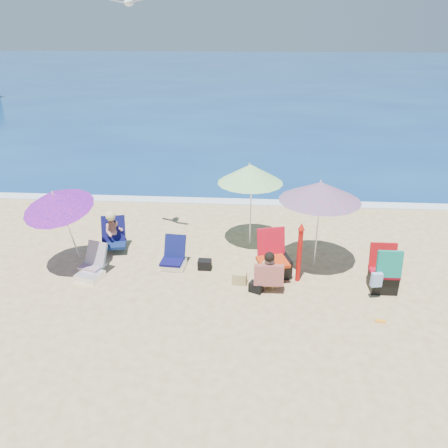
# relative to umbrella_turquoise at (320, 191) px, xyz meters

# --- Properties ---
(ground) EXTENTS (120.00, 120.00, 0.00)m
(ground) POSITION_rel_umbrella_turquoise_xyz_m (-1.77, -1.29, -1.81)
(ground) COLOR #D8BC84
(ground) RESTS_ON ground
(sea) EXTENTS (120.00, 80.00, 0.12)m
(sea) POSITION_rel_umbrella_turquoise_xyz_m (-1.77, 43.71, -1.86)
(sea) COLOR navy
(sea) RESTS_ON ground
(foam) EXTENTS (120.00, 0.50, 0.04)m
(foam) POSITION_rel_umbrella_turquoise_xyz_m (-1.77, 3.81, -1.79)
(foam) COLOR white
(foam) RESTS_ON ground
(umbrella_turquoise) EXTENTS (2.11, 2.11, 2.06)m
(umbrella_turquoise) POSITION_rel_umbrella_turquoise_xyz_m (0.00, 0.00, 0.00)
(umbrella_turquoise) COLOR white
(umbrella_turquoise) RESTS_ON ground
(umbrella_striped) EXTENTS (1.85, 1.85, 2.11)m
(umbrella_striped) POSITION_rel_umbrella_turquoise_xyz_m (-1.53, 1.02, 0.04)
(umbrella_striped) COLOR white
(umbrella_striped) RESTS_ON ground
(umbrella_blue) EXTENTS (1.90, 1.94, 2.07)m
(umbrella_blue) POSITION_rel_umbrella_turquoise_xyz_m (-5.64, -0.61, -0.11)
(umbrella_blue) COLOR white
(umbrella_blue) RESTS_ON ground
(furled_umbrella) EXTENTS (0.15, 0.15, 1.37)m
(furled_umbrella) POSITION_rel_umbrella_turquoise_xyz_m (-0.43, -0.73, -1.06)
(furled_umbrella) COLOR #B9100D
(furled_umbrella) RESTS_ON ground
(chair_navy) EXTENTS (0.57, 0.67, 0.70)m
(chair_navy) POSITION_rel_umbrella_turquoise_xyz_m (-3.22, -0.31, -1.62)
(chair_navy) COLOR #0C0C45
(chair_navy) RESTS_ON ground
(chair_rainbow) EXTENTS (0.66, 0.87, 0.70)m
(chair_rainbow) POSITION_rel_umbrella_turquoise_xyz_m (-4.95, -0.86, -1.62)
(chair_rainbow) COLOR #E67951
(chair_rainbow) RESTS_ON ground
(camp_chair_left) EXTENTS (0.81, 0.92, 1.08)m
(camp_chair_left) POSITION_rel_umbrella_turquoise_xyz_m (-0.93, -0.55, -1.49)
(camp_chair_left) COLOR #BA310D
(camp_chair_left) RESTS_ON ground
(camp_chair_right) EXTENTS (0.63, 0.73, 1.02)m
(camp_chair_right) POSITION_rel_umbrella_turquoise_xyz_m (1.30, -1.00, -1.44)
(camp_chair_right) COLOR #A20B22
(camp_chair_right) RESTS_ON ground
(person_center) EXTENTS (0.61, 0.51, 0.89)m
(person_center) POSITION_rel_umbrella_turquoise_xyz_m (-1.08, -1.15, -1.38)
(person_center) COLOR tan
(person_center) RESTS_ON ground
(person_left) EXTENTS (0.71, 0.78, 1.05)m
(person_left) POSITION_rel_umbrella_turquoise_xyz_m (-4.83, 0.44, -1.33)
(person_left) COLOR tan
(person_left) RESTS_ON ground
(bag_black_a) EXTENTS (0.31, 0.23, 0.22)m
(bag_black_a) POSITION_rel_umbrella_turquoise_xyz_m (-2.51, -0.37, -1.70)
(bag_black_a) COLOR black
(bag_black_a) RESTS_ON ground
(bag_tan) EXTENTS (0.32, 0.25, 0.26)m
(bag_tan) POSITION_rel_umbrella_turquoise_xyz_m (-1.69, -0.95, -1.68)
(bag_tan) COLOR tan
(bag_tan) RESTS_ON ground
(bag_navy_b) EXTENTS (0.52, 0.43, 0.34)m
(bag_navy_b) POSITION_rel_umbrella_turquoise_xyz_m (-0.97, 0.05, -1.64)
(bag_navy_b) COLOR #161931
(bag_navy_b) RESTS_ON ground
(bag_black_b) EXTENTS (0.33, 0.29, 0.21)m
(bag_black_b) POSITION_rel_umbrella_turquoise_xyz_m (-1.33, -1.24, -1.70)
(bag_black_b) COLOR black
(bag_black_b) RESTS_ON ground
(orange_item) EXTENTS (0.20, 0.11, 0.03)m
(orange_item) POSITION_rel_umbrella_turquoise_xyz_m (1.02, -2.11, -1.80)
(orange_item) COLOR orange
(orange_item) RESTS_ON ground
(seagull) EXTENTS (0.84, 0.56, 0.15)m
(seagull) POSITION_rel_umbrella_turquoise_xyz_m (-4.13, 0.91, 3.71)
(seagull) COLOR silver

